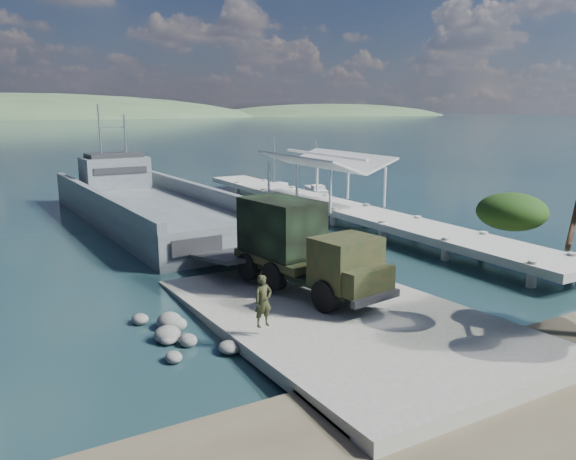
{
  "coord_description": "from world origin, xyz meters",
  "views": [
    {
      "loc": [
        -12.97,
        -19.72,
        8.96
      ],
      "look_at": [
        1.63,
        6.0,
        2.53
      ],
      "focal_mm": 35.0,
      "sensor_mm": 36.0,
      "label": 1
    }
  ],
  "objects_px": {
    "landing_craft": "(151,212)",
    "military_truck": "(301,247)",
    "soldier": "(263,311)",
    "sailboat_far": "(275,188)",
    "sailboat_near": "(316,191)",
    "pier": "(331,198)"
  },
  "relations": [
    {
      "from": "landing_craft",
      "to": "soldier",
      "type": "xyz_separation_m",
      "value": [
        -3.14,
        -25.9,
        0.68
      ]
    },
    {
      "from": "pier",
      "to": "sailboat_far",
      "type": "relative_size",
      "value": 7.24
    },
    {
      "from": "sailboat_near",
      "to": "sailboat_far",
      "type": "relative_size",
      "value": 0.95
    },
    {
      "from": "military_truck",
      "to": "sailboat_far",
      "type": "relative_size",
      "value": 1.51
    },
    {
      "from": "landing_craft",
      "to": "sailboat_far",
      "type": "distance_m",
      "value": 19.67
    },
    {
      "from": "military_truck",
      "to": "sailboat_far",
      "type": "bearing_deg",
      "value": 55.17
    },
    {
      "from": "sailboat_near",
      "to": "sailboat_far",
      "type": "height_order",
      "value": "sailboat_far"
    },
    {
      "from": "sailboat_near",
      "to": "soldier",
      "type": "bearing_deg",
      "value": -108.05
    },
    {
      "from": "sailboat_far",
      "to": "soldier",
      "type": "bearing_deg",
      "value": -129.18
    },
    {
      "from": "soldier",
      "to": "sailboat_far",
      "type": "height_order",
      "value": "sailboat_far"
    },
    {
      "from": "pier",
      "to": "landing_craft",
      "type": "bearing_deg",
      "value": 159.14
    },
    {
      "from": "sailboat_near",
      "to": "sailboat_far",
      "type": "bearing_deg",
      "value": 148.17
    },
    {
      "from": "pier",
      "to": "sailboat_far",
      "type": "height_order",
      "value": "sailboat_far"
    },
    {
      "from": "landing_craft",
      "to": "military_truck",
      "type": "distance_m",
      "value": 21.72
    },
    {
      "from": "landing_craft",
      "to": "soldier",
      "type": "distance_m",
      "value": 26.1
    },
    {
      "from": "military_truck",
      "to": "soldier",
      "type": "relative_size",
      "value": 4.57
    },
    {
      "from": "pier",
      "to": "soldier",
      "type": "relative_size",
      "value": 21.93
    },
    {
      "from": "landing_craft",
      "to": "military_truck",
      "type": "height_order",
      "value": "landing_craft"
    },
    {
      "from": "sailboat_far",
      "to": "pier",
      "type": "bearing_deg",
      "value": -111.34
    },
    {
      "from": "military_truck",
      "to": "soldier",
      "type": "distance_m",
      "value": 6.1
    },
    {
      "from": "landing_craft",
      "to": "military_truck",
      "type": "bearing_deg",
      "value": -89.64
    },
    {
      "from": "landing_craft",
      "to": "military_truck",
      "type": "xyz_separation_m",
      "value": [
        1.08,
        -21.63,
        1.72
      ]
    }
  ]
}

